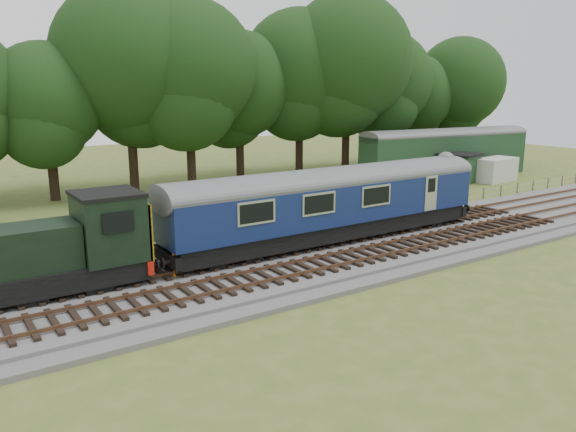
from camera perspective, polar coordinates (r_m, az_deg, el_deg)
ground at (r=26.03m, az=-0.12°, el=-5.15°), size 120.00×120.00×0.00m
ballast at (r=25.98m, az=-0.12°, el=-4.79°), size 70.00×7.00×0.35m
track_north at (r=27.03m, az=-1.77°, el=-3.54°), size 67.20×2.40×0.21m
track_south at (r=24.65m, az=1.95°, el=-5.20°), size 67.20×2.40×0.21m
fence at (r=29.72m, az=-4.95°, el=-2.88°), size 64.00×0.12×1.00m
tree_line at (r=45.46m, az=-15.70°, el=2.26°), size 70.00×8.00×18.00m
dmu_railcar at (r=28.53m, az=4.36°, el=1.85°), size 18.05×2.86×3.88m
shunter_loco at (r=23.08m, az=-24.10°, el=-3.60°), size 8.91×2.60×3.38m
worker at (r=23.97m, az=-11.25°, el=-3.91°), size 0.78×0.68×1.79m
parked_coach at (r=53.16m, az=15.71°, el=6.43°), size 17.23×5.12×4.34m
shed at (r=51.01m, az=16.98°, el=4.75°), size 3.65×3.65×2.49m
caravan at (r=52.40m, az=20.32°, el=4.44°), size 4.35×2.47×2.03m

